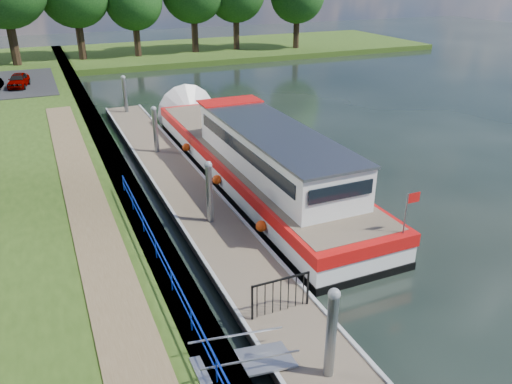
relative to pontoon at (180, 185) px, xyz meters
name	(u,v)px	position (x,y,z in m)	size (l,w,h in m)	color
ground	(317,372)	(0.00, -13.00, -0.18)	(160.00, 160.00, 0.00)	black
bank_edge	(118,174)	(-2.55, 2.00, 0.20)	(1.10, 90.00, 0.78)	#473D2D
far_bank	(187,52)	(12.00, 39.00, 0.12)	(60.00, 18.00, 0.60)	#284212
footpath	(98,240)	(-4.40, -5.00, 0.62)	(1.60, 40.00, 0.05)	brown
blue_fence	(180,293)	(-2.75, -10.00, 1.13)	(0.04, 18.04, 0.72)	#0C2DBF
pontoon	(180,185)	(0.00, 0.00, 0.00)	(2.50, 30.00, 0.56)	brown
mooring_piles	(179,163)	(0.00, 0.00, 1.10)	(0.30, 27.30, 3.55)	gray
gangway	(244,362)	(-1.85, -12.50, 0.44)	(2.58, 1.00, 0.92)	#A5A8AD
gate_panel	(281,290)	(0.00, -10.80, 0.97)	(1.85, 0.05, 1.15)	black
barge	(247,155)	(3.60, 0.26, 0.90)	(4.36, 21.15, 4.78)	black
car_a	(18,80)	(-6.76, 23.02, 1.21)	(1.31, 3.26, 1.11)	#999999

